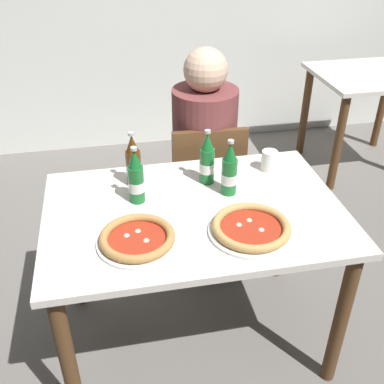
{
  "coord_description": "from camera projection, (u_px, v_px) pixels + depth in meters",
  "views": [
    {
      "loc": [
        -0.3,
        -1.48,
        1.8
      ],
      "look_at": [
        0.0,
        0.05,
        0.8
      ],
      "focal_mm": 42.83,
      "sensor_mm": 36.0,
      "label": 1
    }
  ],
  "objects": [
    {
      "name": "pizza_margherita_near",
      "position": [
        251.0,
        228.0,
        1.7
      ],
      "size": [
        0.32,
        0.32,
        0.04
      ],
      "color": "white",
      "rests_on": "dining_table_main"
    },
    {
      "name": "dining_table_main",
      "position": [
        194.0,
        232.0,
        1.9
      ],
      "size": [
        1.2,
        0.8,
        0.75
      ],
      "color": "silver",
      "rests_on": "ground_plane"
    },
    {
      "name": "beer_bottle_left",
      "position": [
        207.0,
        161.0,
        1.96
      ],
      "size": [
        0.07,
        0.07,
        0.25
      ],
      "color": "#196B2D",
      "rests_on": "dining_table_main"
    },
    {
      "name": "pizza_marinara_far",
      "position": [
        137.0,
        239.0,
        1.65
      ],
      "size": [
        0.3,
        0.3,
        0.04
      ],
      "color": "white",
      "rests_on": "dining_table_main"
    },
    {
      "name": "dining_table_background",
      "position": [
        368.0,
        94.0,
        3.36
      ],
      "size": [
        0.8,
        0.7,
        0.75
      ],
      "color": "silver",
      "rests_on": "ground_plane"
    },
    {
      "name": "ground_plane",
      "position": [
        194.0,
        334.0,
        2.25
      ],
      "size": [
        8.0,
        8.0,
        0.0
      ],
      "primitive_type": "plane",
      "color": "slate"
    },
    {
      "name": "napkin_with_cutlery",
      "position": [
        84.0,
        190.0,
        1.95
      ],
      "size": [
        0.21,
        0.21,
        0.01
      ],
      "color": "white",
      "rests_on": "dining_table_main"
    },
    {
      "name": "chair_behind_table",
      "position": [
        205.0,
        183.0,
        2.52
      ],
      "size": [
        0.42,
        0.42,
        0.85
      ],
      "rotation": [
        0.0,
        0.0,
        3.1
      ],
      "color": "brown",
      "rests_on": "ground_plane"
    },
    {
      "name": "beer_bottle_center",
      "position": [
        133.0,
        163.0,
        1.95
      ],
      "size": [
        0.07,
        0.07,
        0.25
      ],
      "color": "#512D0F",
      "rests_on": "dining_table_main"
    },
    {
      "name": "paper_cup",
      "position": [
        269.0,
        161.0,
        2.08
      ],
      "size": [
        0.07,
        0.07,
        0.09
      ],
      "primitive_type": "cylinder",
      "color": "white",
      "rests_on": "dining_table_main"
    },
    {
      "name": "diner_seated",
      "position": [
        204.0,
        163.0,
        2.51
      ],
      "size": [
        0.34,
        0.34,
        1.21
      ],
      "color": "#2D3342",
      "rests_on": "ground_plane"
    },
    {
      "name": "beer_bottle_right",
      "position": [
        136.0,
        179.0,
        1.84
      ],
      "size": [
        0.07,
        0.07,
        0.25
      ],
      "color": "#196B2D",
      "rests_on": "dining_table_main"
    },
    {
      "name": "beer_bottle_extra",
      "position": [
        229.0,
        171.0,
        1.89
      ],
      "size": [
        0.07,
        0.07,
        0.25
      ],
      "color": "#196B2D",
      "rests_on": "dining_table_main"
    }
  ]
}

